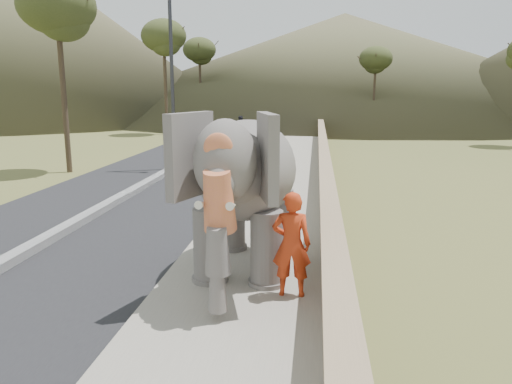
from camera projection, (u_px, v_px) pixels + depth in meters
The scene contains 13 objects.
ground at pixel (208, 376), 6.47m from camera, with size 160.00×160.00×0.00m, color olive.
road at pixel (126, 198), 16.77m from camera, with size 7.00×120.00×0.03m, color black.
median at pixel (125, 195), 16.75m from camera, with size 0.35×120.00×0.22m, color black.
walkway at pixel (274, 200), 16.17m from camera, with size 3.00×120.00×0.15m, color #9E9687.
parapet at pixel (325, 187), 15.88m from camera, with size 0.30×120.00×1.10m, color tan.
lamppost at pixel (178, 59), 21.58m from camera, with size 1.76×0.36×8.00m.
signboard at pixel (185, 134), 22.17m from camera, with size 0.60×0.08×2.40m.
distant_car at pixel (493, 125), 39.47m from camera, with size 1.70×4.23×1.44m, color #AAABB1.
hill_left at pixel (1, 27), 62.07m from camera, with size 60.00×60.00×22.00m, color brown.
hill_far at pixel (343, 64), 72.44m from camera, with size 80.00×80.00×14.00m, color brown.
elephant_and_man at pixel (248, 191), 9.76m from camera, with size 2.44×4.33×3.07m.
motorcyclist at pixel (243, 133), 32.58m from camera, with size 0.96×1.63×1.84m.
trees at pixel (318, 83), 34.77m from camera, with size 48.41×43.96×9.00m.
Camera 1 is at (1.32, -5.72, 3.67)m, focal length 35.00 mm.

